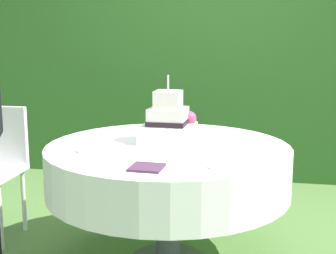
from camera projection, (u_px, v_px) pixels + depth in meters
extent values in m
cube|color=#336628|center=(207.00, 46.00, 4.77)|extent=(6.27, 0.70, 2.54)
cylinder|color=#4C4C51|center=(168.00, 208.00, 2.86)|extent=(0.15, 0.15, 0.71)
cylinder|color=brown|center=(168.00, 148.00, 2.79)|extent=(1.40, 1.40, 0.03)
cylinder|color=white|center=(168.00, 168.00, 2.81)|extent=(1.43, 1.43, 0.27)
cube|color=white|center=(168.00, 133.00, 2.87)|extent=(0.32, 0.32, 0.10)
cube|color=white|center=(168.00, 116.00, 2.85)|extent=(0.23, 0.23, 0.10)
cube|color=black|center=(168.00, 122.00, 2.86)|extent=(0.23, 0.23, 0.03)
cube|color=white|center=(168.00, 99.00, 2.83)|extent=(0.16, 0.16, 0.10)
sphere|color=#D13866|center=(189.00, 118.00, 2.94)|extent=(0.09, 0.09, 0.09)
cylinder|color=silver|center=(168.00, 83.00, 2.82)|extent=(0.01, 0.01, 0.09)
cylinder|color=white|center=(219.00, 167.00, 2.31)|extent=(0.11, 0.11, 0.01)
cylinder|color=white|center=(90.00, 150.00, 2.64)|extent=(0.14, 0.14, 0.01)
cube|color=#4C2D47|center=(147.00, 167.00, 2.30)|extent=(0.17, 0.17, 0.01)
cylinder|color=white|center=(0.00, 217.00, 3.07)|extent=(0.03, 0.03, 0.45)
cylinder|color=white|center=(24.00, 200.00, 3.38)|extent=(0.03, 0.03, 0.45)
cube|color=white|center=(0.00, 134.00, 3.33)|extent=(0.40, 0.04, 0.40)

